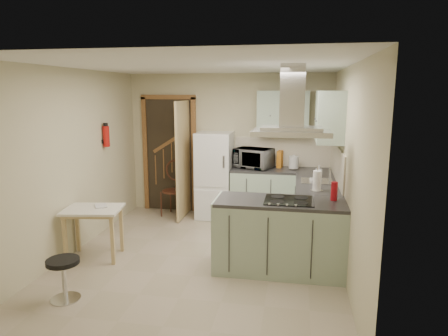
% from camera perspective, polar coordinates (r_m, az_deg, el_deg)
% --- Properties ---
extents(floor, '(4.20, 4.20, 0.00)m').
position_cam_1_polar(floor, '(5.48, -3.13, -12.72)').
color(floor, tan).
rests_on(floor, ground).
extents(ceiling, '(4.20, 4.20, 0.00)m').
position_cam_1_polar(ceiling, '(5.03, -3.43, 14.39)').
color(ceiling, silver).
rests_on(ceiling, back_wall).
extents(back_wall, '(3.60, 0.00, 3.60)m').
position_cam_1_polar(back_wall, '(7.14, 0.69, 3.32)').
color(back_wall, '#C2BB97').
rests_on(back_wall, floor).
extents(left_wall, '(0.00, 4.20, 4.20)m').
position_cam_1_polar(left_wall, '(5.79, -20.85, 0.82)').
color(left_wall, '#C2BB97').
rests_on(left_wall, floor).
extents(right_wall, '(0.00, 4.20, 4.20)m').
position_cam_1_polar(right_wall, '(5.00, 17.20, -0.46)').
color(right_wall, '#C2BB97').
rests_on(right_wall, floor).
extents(doorway, '(1.10, 0.12, 2.10)m').
position_cam_1_polar(doorway, '(7.40, -7.78, 1.93)').
color(doorway, brown).
rests_on(doorway, floor).
extents(fridge, '(0.60, 0.60, 1.50)m').
position_cam_1_polar(fridge, '(6.97, -1.35, -1.04)').
color(fridge, white).
rests_on(fridge, floor).
extents(counter_back, '(1.08, 0.60, 0.90)m').
position_cam_1_polar(counter_back, '(6.92, 5.66, -3.73)').
color(counter_back, '#9EB2A0').
rests_on(counter_back, floor).
extents(counter_right, '(0.60, 1.95, 0.90)m').
position_cam_1_polar(counter_right, '(6.26, 12.87, -5.55)').
color(counter_right, '#9EB2A0').
rests_on(counter_right, floor).
extents(splashback, '(1.68, 0.02, 0.50)m').
position_cam_1_polar(splashback, '(7.04, 8.40, 2.28)').
color(splashback, beige).
rests_on(splashback, counter_back).
extents(wall_cabinet_back, '(0.85, 0.35, 0.70)m').
position_cam_1_polar(wall_cabinet_back, '(6.81, 8.43, 7.91)').
color(wall_cabinet_back, '#9EB2A0').
rests_on(wall_cabinet_back, back_wall).
extents(wall_cabinet_right, '(0.35, 0.90, 0.70)m').
position_cam_1_polar(wall_cabinet_right, '(5.75, 14.82, 7.13)').
color(wall_cabinet_right, '#9EB2A0').
rests_on(wall_cabinet_right, right_wall).
extents(peninsula, '(1.55, 0.65, 0.90)m').
position_cam_1_polar(peninsula, '(5.01, 7.96, -9.56)').
color(peninsula, '#9EB2A0').
rests_on(peninsula, floor).
extents(hob, '(0.58, 0.50, 0.01)m').
position_cam_1_polar(hob, '(4.87, 9.28, -4.57)').
color(hob, black).
rests_on(hob, peninsula).
extents(extractor_hood, '(0.90, 0.55, 0.10)m').
position_cam_1_polar(extractor_hood, '(4.72, 9.59, 5.00)').
color(extractor_hood, silver).
rests_on(extractor_hood, ceiling).
extents(sink, '(0.45, 0.40, 0.01)m').
position_cam_1_polar(sink, '(5.97, 13.12, -1.83)').
color(sink, silver).
rests_on(sink, counter_right).
extents(fire_extinguisher, '(0.10, 0.10, 0.32)m').
position_cam_1_polar(fire_extinguisher, '(6.51, -16.48, 4.35)').
color(fire_extinguisher, '#B2140F').
rests_on(fire_extinguisher, left_wall).
extents(drop_leaf_table, '(0.81, 0.66, 0.68)m').
position_cam_1_polar(drop_leaf_table, '(5.64, -18.04, -8.83)').
color(drop_leaf_table, '#D2B181').
rests_on(drop_leaf_table, floor).
extents(bentwood_chair, '(0.48, 0.48, 0.89)m').
position_cam_1_polar(bentwood_chair, '(7.16, -7.26, -3.29)').
color(bentwood_chair, '#532B1B').
rests_on(bentwood_chair, floor).
extents(stool, '(0.42, 0.42, 0.46)m').
position_cam_1_polar(stool, '(4.71, -21.87, -14.53)').
color(stool, black).
rests_on(stool, floor).
extents(microwave, '(0.72, 0.61, 0.34)m').
position_cam_1_polar(microwave, '(6.83, 4.22, 1.41)').
color(microwave, black).
rests_on(microwave, counter_back).
extents(kettle, '(0.22, 0.22, 0.25)m').
position_cam_1_polar(kettle, '(6.78, 9.93, 0.82)').
color(kettle, silver).
rests_on(kettle, counter_back).
extents(cereal_box, '(0.11, 0.20, 0.29)m').
position_cam_1_polar(cereal_box, '(6.94, 7.99, 1.27)').
color(cereal_box, orange).
rests_on(cereal_box, counter_back).
extents(soap_bottle, '(0.10, 0.10, 0.18)m').
position_cam_1_polar(soap_bottle, '(6.29, 13.40, -0.42)').
color(soap_bottle, '#B6B6C3').
rests_on(soap_bottle, counter_right).
extents(paper_towel, '(0.12, 0.12, 0.28)m').
position_cam_1_polar(paper_towel, '(5.39, 13.15, -1.74)').
color(paper_towel, white).
rests_on(paper_towel, counter_right).
extents(cup, '(0.14, 0.14, 0.09)m').
position_cam_1_polar(cup, '(5.81, 12.66, -1.79)').
color(cup, silver).
rests_on(cup, counter_right).
extents(red_bottle, '(0.09, 0.09, 0.23)m').
position_cam_1_polar(red_bottle, '(4.98, 15.46, -3.22)').
color(red_bottle, red).
rests_on(red_bottle, peninsula).
extents(book, '(0.24, 0.25, 0.09)m').
position_cam_1_polar(book, '(5.57, -17.98, -4.89)').
color(book, '#99333F').
rests_on(book, drop_leaf_table).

